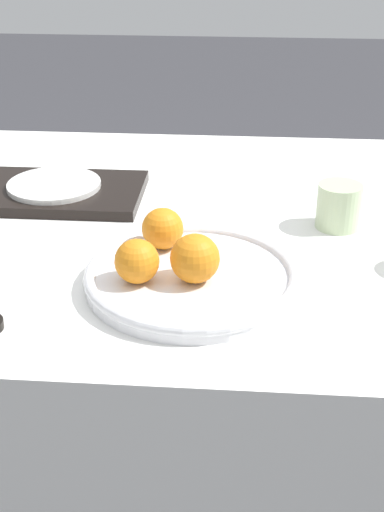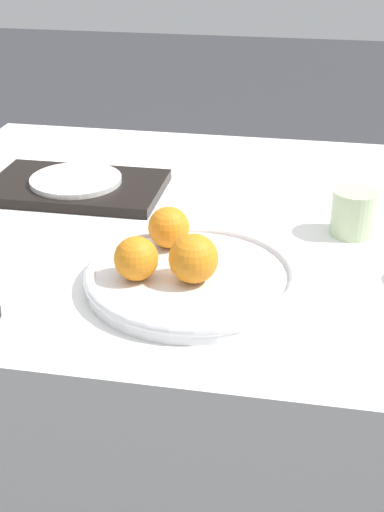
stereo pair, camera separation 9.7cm
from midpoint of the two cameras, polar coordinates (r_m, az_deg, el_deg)
The scene contains 8 objects.
table at distance 1.47m, azimuth 1.42°, elevation -11.04°, with size 1.34×0.97×0.77m.
fruit_platter at distance 1.05m, azimuth -2.65°, elevation -1.77°, with size 0.32×0.32×0.03m.
orange_0 at distance 1.02m, azimuth -2.50°, elevation -0.27°, with size 0.07×0.07×0.07m.
orange_1 at distance 1.02m, azimuth -7.15°, elevation -0.49°, with size 0.07×0.07×0.07m.
orange_2 at distance 1.12m, azimuth -4.86°, elevation 2.14°, with size 0.07×0.07×0.07m.
serving_tray at distance 1.40m, azimuth -12.90°, elevation 4.96°, with size 0.33×0.21×0.02m.
side_plate at distance 1.39m, azimuth -12.97°, elevation 5.53°, with size 0.18×0.18×0.01m.
cup_0 at distance 1.24m, azimuth 9.49°, elevation 3.92°, with size 0.08×0.08×0.08m.
Camera 1 is at (0.01, -1.16, 1.30)m, focal length 50.00 mm.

